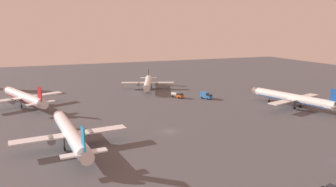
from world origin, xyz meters
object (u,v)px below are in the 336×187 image
airplane_taxiway_distant (148,83)px  airplane_near_gate (71,134)px  airplane_terminal_side (294,99)px  airplane_mid_apron (24,97)px  catering_truck (206,95)px  fuel_truck (177,95)px

airplane_taxiway_distant → airplane_near_gate: bearing=77.7°
airplane_near_gate → airplane_terminal_side: size_ratio=1.02×
airplane_mid_apron → catering_truck: (78.71, -15.49, -2.40)m
airplane_taxiway_distant → airplane_mid_apron: bearing=35.8°
airplane_mid_apron → airplane_taxiway_distant: (60.63, 17.26, -0.42)m
airplane_terminal_side → fuel_truck: airplane_terminal_side is taller
airplane_terminal_side → airplane_mid_apron: (-104.54, 44.10, 0.07)m
airplane_near_gate → airplane_taxiway_distant: bearing=52.1°
airplane_terminal_side → catering_truck: (-25.83, 28.61, -2.34)m
airplane_terminal_side → catering_truck: airplane_terminal_side is taller
airplane_taxiway_distant → fuel_truck: airplane_taxiway_distant is taller
airplane_near_gate → airplane_mid_apron: bearing=98.3°
airplane_near_gate → airplane_mid_apron: 58.25m
airplane_near_gate → airplane_taxiway_distant: size_ratio=1.14×
fuel_truck → airplane_terminal_side: bearing=109.2°
airplane_near_gate → catering_truck: 76.51m
airplane_mid_apron → catering_truck: airplane_mid_apron is taller
airplane_near_gate → fuel_truck: 71.48m
airplane_terminal_side → catering_truck: 38.61m
airplane_mid_apron → airplane_taxiway_distant: airplane_mid_apron is taller
airplane_terminal_side → airplane_taxiway_distant: 75.45m
airplane_near_gate → catering_truck: airplane_near_gate is taller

